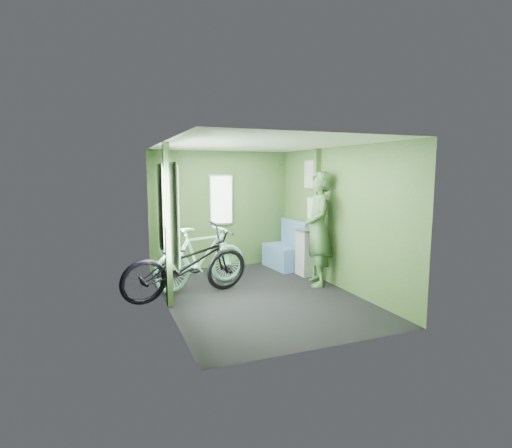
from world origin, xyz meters
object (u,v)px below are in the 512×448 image
Objects in this scene: waste_box at (306,252)px; bench_seat at (285,254)px; bicycle_black at (188,297)px; passenger at (318,229)px; bicycle_mint at (202,288)px.

bench_seat reaches higher than waste_box.
passenger is (2.19, -0.10, 0.95)m from bicycle_black.
waste_box is at bearing -103.93° from bicycle_mint.
bicycle_mint is 0.90× the size of passenger.
waste_box is at bearing -171.76° from passenger.
bicycle_mint is at bearing -50.25° from bicycle_black.
passenger is (1.88, -0.51, 0.95)m from bicycle_mint.
bicycle_black is 2.39m from passenger.
bicycle_black is 0.51m from bicycle_mint.
waste_box is (0.11, 0.63, -0.53)m from passenger.
bicycle_black is at bearing 125.08° from bicycle_mint.
bench_seat is (-0.11, 0.65, -0.14)m from waste_box.
passenger is 0.83m from waste_box.
bicycle_mint is 2.16m from passenger.
bicycle_mint is 2.04m from bench_seat.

